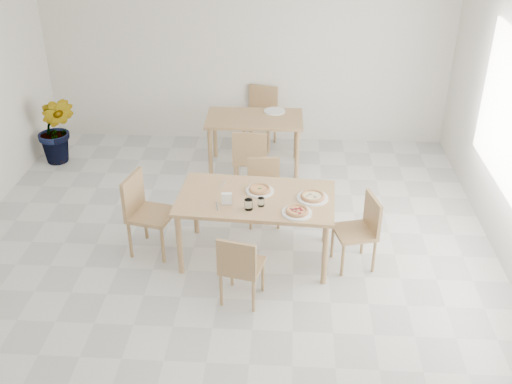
# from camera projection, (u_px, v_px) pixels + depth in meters

# --- Properties ---
(main_table) EXTENTS (1.69, 1.03, 0.75)m
(main_table) POSITION_uv_depth(u_px,v_px,m) (256.00, 203.00, 6.30)
(main_table) COLOR tan
(main_table) RESTS_ON ground
(chair_south) EXTENTS (0.46, 0.46, 0.78)m
(chair_south) POSITION_uv_depth(u_px,v_px,m) (240.00, 265.00, 5.71)
(chair_south) COLOR #A27E51
(chair_south) RESTS_ON ground
(chair_north) EXTENTS (0.42, 0.42, 0.77)m
(chair_north) POSITION_uv_depth(u_px,v_px,m) (264.00, 186.00, 7.10)
(chair_north) COLOR #A27E51
(chair_north) RESTS_ON ground
(chair_west) EXTENTS (0.54, 0.54, 0.91)m
(chair_west) POSITION_uv_depth(u_px,v_px,m) (144.00, 208.00, 6.49)
(chair_west) COLOR #A27E51
(chair_west) RESTS_ON ground
(chair_east) EXTENTS (0.49, 0.49, 0.81)m
(chair_east) POSITION_uv_depth(u_px,v_px,m) (362.00, 227.00, 6.27)
(chair_east) COLOR #A27E51
(chair_east) RESTS_ON ground
(plate_margherita) EXTENTS (0.30, 0.30, 0.02)m
(plate_margherita) POSITION_uv_depth(u_px,v_px,m) (260.00, 191.00, 6.35)
(plate_margherita) COLOR white
(plate_margherita) RESTS_ON main_table
(plate_mushroom) EXTENTS (0.33, 0.33, 0.02)m
(plate_mushroom) POSITION_uv_depth(u_px,v_px,m) (313.00, 198.00, 6.22)
(plate_mushroom) COLOR white
(plate_mushroom) RESTS_ON main_table
(plate_pepperoni) EXTENTS (0.30, 0.30, 0.02)m
(plate_pepperoni) POSITION_uv_depth(u_px,v_px,m) (297.00, 213.00, 5.96)
(plate_pepperoni) COLOR white
(plate_pepperoni) RESTS_ON main_table
(pizza_margherita) EXTENTS (0.25, 0.25, 0.03)m
(pizza_margherita) POSITION_uv_depth(u_px,v_px,m) (260.00, 189.00, 6.34)
(pizza_margherita) COLOR tan
(pizza_margherita) RESTS_ON plate_margherita
(pizza_mushroom) EXTENTS (0.28, 0.28, 0.03)m
(pizza_mushroom) POSITION_uv_depth(u_px,v_px,m) (313.00, 196.00, 6.21)
(pizza_mushroom) COLOR tan
(pizza_mushroom) RESTS_ON plate_mushroom
(pizza_pepperoni) EXTENTS (0.28, 0.28, 0.03)m
(pizza_pepperoni) POSITION_uv_depth(u_px,v_px,m) (297.00, 211.00, 5.95)
(pizza_pepperoni) COLOR tan
(pizza_pepperoni) RESTS_ON plate_pepperoni
(tumbler_a) EXTENTS (0.08, 0.08, 0.11)m
(tumbler_a) POSITION_uv_depth(u_px,v_px,m) (249.00, 204.00, 6.01)
(tumbler_a) COLOR white
(tumbler_a) RESTS_ON main_table
(tumbler_b) EXTENTS (0.07, 0.07, 0.09)m
(tumbler_b) POSITION_uv_depth(u_px,v_px,m) (261.00, 202.00, 6.08)
(tumbler_b) COLOR white
(tumbler_b) RESTS_ON main_table
(napkin_holder) EXTENTS (0.12, 0.07, 0.13)m
(napkin_holder) POSITION_uv_depth(u_px,v_px,m) (227.00, 199.00, 6.09)
(napkin_holder) COLOR silver
(napkin_holder) RESTS_ON main_table
(fork_a) EXTENTS (0.07, 0.17, 0.01)m
(fork_a) POSITION_uv_depth(u_px,v_px,m) (223.00, 185.00, 6.49)
(fork_a) COLOR silver
(fork_a) RESTS_ON main_table
(fork_b) EXTENTS (0.06, 0.19, 0.01)m
(fork_b) POSITION_uv_depth(u_px,v_px,m) (217.00, 206.00, 6.09)
(fork_b) COLOR silver
(fork_b) RESTS_ON main_table
(second_table) EXTENTS (1.33, 0.77, 0.75)m
(second_table) POSITION_uv_depth(u_px,v_px,m) (254.00, 124.00, 8.22)
(second_table) COLOR #A27E51
(second_table) RESTS_ON ground
(chair_back_s) EXTENTS (0.44, 0.44, 0.88)m
(chair_back_s) POSITION_uv_depth(u_px,v_px,m) (250.00, 156.00, 7.67)
(chair_back_s) COLOR #A27E51
(chair_back_s) RESTS_ON ground
(chair_back_n) EXTENTS (0.53, 0.53, 0.90)m
(chair_back_n) POSITION_uv_depth(u_px,v_px,m) (261.00, 112.00, 8.97)
(chair_back_n) COLOR #A27E51
(chair_back_n) RESTS_ON ground
(plate_empty) EXTENTS (0.30, 0.30, 0.02)m
(plate_empty) POSITION_uv_depth(u_px,v_px,m) (275.00, 111.00, 8.35)
(plate_empty) COLOR white
(plate_empty) RESTS_ON second_table
(potted_plant) EXTENTS (0.57, 0.46, 1.00)m
(potted_plant) POSITION_uv_depth(u_px,v_px,m) (57.00, 130.00, 8.44)
(potted_plant) COLOR #206D24
(potted_plant) RESTS_ON ground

